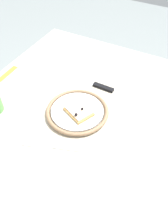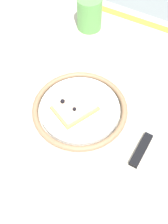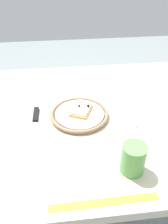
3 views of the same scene
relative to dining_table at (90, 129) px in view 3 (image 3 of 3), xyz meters
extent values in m
plane|color=gray|center=(0.00, 0.00, -0.67)|extent=(6.00, 6.00, 0.00)
cube|color=#BCB29E|center=(0.00, 0.00, 0.06)|extent=(1.11, 0.88, 0.04)
cylinder|color=#4C4742|center=(-0.49, -0.38, -0.31)|extent=(0.05, 0.05, 0.72)
cylinder|color=#4C4742|center=(0.49, -0.38, -0.31)|extent=(0.05, 0.05, 0.72)
cylinder|color=white|center=(0.05, 0.01, 0.09)|extent=(0.20, 0.20, 0.02)
torus|color=#8C6B4C|center=(0.05, 0.01, 0.09)|extent=(0.23, 0.23, 0.01)
cube|color=tan|center=(0.04, 0.00, 0.10)|extent=(0.11, 0.12, 0.01)
cube|color=beige|center=(0.04, 0.00, 0.11)|extent=(0.09, 0.11, 0.01)
sphere|color=black|center=(0.04, -0.01, 0.12)|extent=(0.01, 0.01, 0.01)
sphere|color=black|center=(0.01, -0.01, 0.12)|extent=(0.01, 0.01, 0.01)
cube|color=silver|center=(0.22, 0.10, 0.08)|extent=(0.02, 0.15, 0.00)
cube|color=black|center=(0.22, -0.02, 0.09)|extent=(0.02, 0.09, 0.01)
cube|color=silver|center=(-0.11, -0.03, 0.08)|extent=(0.05, 0.11, 0.00)
cube|color=silver|center=(-0.15, 0.09, 0.08)|extent=(0.03, 0.04, 0.00)
cylinder|color=#599E4C|center=(-0.09, 0.30, 0.13)|extent=(0.07, 0.07, 0.10)
cube|color=yellow|center=(0.02, 0.40, 0.08)|extent=(0.31, 0.03, 0.00)
camera|label=1|loc=(-0.48, -0.30, 0.73)|focal=38.01mm
camera|label=2|loc=(0.25, -0.33, 0.67)|focal=46.27mm
camera|label=3|loc=(0.11, 0.76, 0.66)|focal=37.93mm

